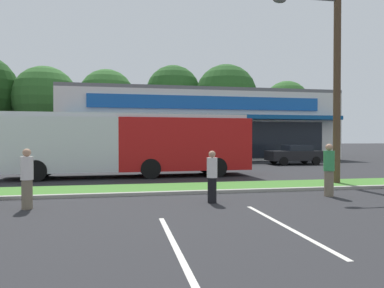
{
  "coord_description": "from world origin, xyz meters",
  "views": [
    {
      "loc": [
        -4.29,
        0.06,
        2.02
      ],
      "look_at": [
        -0.75,
        18.1,
        1.71
      ],
      "focal_mm": 33.74,
      "sensor_mm": 36.0,
      "label": 1
    }
  ],
  "objects_px": {
    "car_5": "(9,157)",
    "pedestrian_mid": "(212,177)",
    "car_0": "(295,154)",
    "pedestrian_far": "(329,170)",
    "car_1": "(214,155)",
    "pedestrian_by_pole": "(27,179)",
    "utility_pole": "(334,49)",
    "city_bus": "(130,143)",
    "car_2": "(96,156)"
  },
  "relations": [
    {
      "from": "car_5",
      "to": "pedestrian_mid",
      "type": "relative_size",
      "value": 2.67
    },
    {
      "from": "car_0",
      "to": "pedestrian_far",
      "type": "height_order",
      "value": "pedestrian_far"
    },
    {
      "from": "car_1",
      "to": "pedestrian_mid",
      "type": "xyz_separation_m",
      "value": [
        -3.78,
        -14.26,
        0.03
      ]
    },
    {
      "from": "car_0",
      "to": "car_1",
      "type": "distance_m",
      "value": 6.47
    },
    {
      "from": "car_0",
      "to": "pedestrian_by_pole",
      "type": "distance_m",
      "value": 21.37
    },
    {
      "from": "pedestrian_far",
      "to": "utility_pole",
      "type": "bearing_deg",
      "value": 11.23
    },
    {
      "from": "city_bus",
      "to": "car_2",
      "type": "distance_m",
      "value": 6.24
    },
    {
      "from": "utility_pole",
      "to": "car_2",
      "type": "xyz_separation_m",
      "value": [
        -10.53,
        10.98,
        -5.01
      ]
    },
    {
      "from": "utility_pole",
      "to": "pedestrian_far",
      "type": "distance_m",
      "value": 5.79
    },
    {
      "from": "car_0",
      "to": "pedestrian_far",
      "type": "relative_size",
      "value": 2.29
    },
    {
      "from": "car_0",
      "to": "car_2",
      "type": "distance_m",
      "value": 14.69
    },
    {
      "from": "car_2",
      "to": "car_5",
      "type": "bearing_deg",
      "value": 176.07
    },
    {
      "from": "car_1",
      "to": "pedestrian_by_pole",
      "type": "bearing_deg",
      "value": 57.1
    },
    {
      "from": "car_1",
      "to": "pedestrian_far",
      "type": "xyz_separation_m",
      "value": [
        0.52,
        -13.8,
        0.13
      ]
    },
    {
      "from": "car_0",
      "to": "car_1",
      "type": "bearing_deg",
      "value": 3.11
    },
    {
      "from": "car_1",
      "to": "pedestrian_mid",
      "type": "distance_m",
      "value": 14.75
    },
    {
      "from": "utility_pole",
      "to": "car_0",
      "type": "bearing_deg",
      "value": 70.35
    },
    {
      "from": "utility_pole",
      "to": "car_0",
      "type": "height_order",
      "value": "utility_pole"
    },
    {
      "from": "car_0",
      "to": "car_2",
      "type": "xyz_separation_m",
      "value": [
        -14.68,
        -0.63,
        0.03
      ]
    },
    {
      "from": "city_bus",
      "to": "car_5",
      "type": "distance_m",
      "value": 9.83
    },
    {
      "from": "pedestrian_by_pole",
      "to": "pedestrian_far",
      "type": "relative_size",
      "value": 0.95
    },
    {
      "from": "car_0",
      "to": "pedestrian_mid",
      "type": "height_order",
      "value": "pedestrian_mid"
    },
    {
      "from": "utility_pole",
      "to": "pedestrian_far",
      "type": "xyz_separation_m",
      "value": [
        -1.8,
        -2.54,
        -4.89
      ]
    },
    {
      "from": "car_2",
      "to": "car_5",
      "type": "xyz_separation_m",
      "value": [
        -5.48,
        0.38,
        0.02
      ]
    },
    {
      "from": "utility_pole",
      "to": "pedestrian_mid",
      "type": "xyz_separation_m",
      "value": [
        -6.1,
        -3.0,
        -4.98
      ]
    },
    {
      "from": "pedestrian_mid",
      "to": "pedestrian_far",
      "type": "bearing_deg",
      "value": 102.27
    },
    {
      "from": "city_bus",
      "to": "car_0",
      "type": "height_order",
      "value": "city_bus"
    },
    {
      "from": "city_bus",
      "to": "car_1",
      "type": "height_order",
      "value": "city_bus"
    },
    {
      "from": "car_5",
      "to": "pedestrian_by_pole",
      "type": "bearing_deg",
      "value": 107.52
    },
    {
      "from": "car_1",
      "to": "car_2",
      "type": "xyz_separation_m",
      "value": [
        -8.21,
        -0.28,
        0.01
      ]
    },
    {
      "from": "utility_pole",
      "to": "pedestrian_mid",
      "type": "height_order",
      "value": "utility_pole"
    },
    {
      "from": "utility_pole",
      "to": "car_1",
      "type": "xyz_separation_m",
      "value": [
        -2.32,
        11.26,
        -5.01
      ]
    },
    {
      "from": "pedestrian_by_pole",
      "to": "pedestrian_far",
      "type": "xyz_separation_m",
      "value": [
        9.7,
        0.4,
        0.05
      ]
    },
    {
      "from": "car_5",
      "to": "pedestrian_mid",
      "type": "bearing_deg",
      "value": 124.64
    },
    {
      "from": "car_0",
      "to": "utility_pole",
      "type": "bearing_deg",
      "value": 70.35
    },
    {
      "from": "utility_pole",
      "to": "pedestrian_far",
      "type": "relative_size",
      "value": 5.98
    },
    {
      "from": "utility_pole",
      "to": "pedestrian_mid",
      "type": "relative_size",
      "value": 6.71
    },
    {
      "from": "car_0",
      "to": "pedestrian_mid",
      "type": "distance_m",
      "value": 17.85
    },
    {
      "from": "pedestrian_mid",
      "to": "car_2",
      "type": "bearing_deg",
      "value": -156.27
    },
    {
      "from": "pedestrian_by_pole",
      "to": "pedestrian_far",
      "type": "bearing_deg",
      "value": -67.12
    },
    {
      "from": "car_2",
      "to": "car_1",
      "type": "bearing_deg",
      "value": 1.98
    },
    {
      "from": "city_bus",
      "to": "car_5",
      "type": "xyz_separation_m",
      "value": [
        -7.6,
        6.16,
        -0.95
      ]
    },
    {
      "from": "utility_pole",
      "to": "car_1",
      "type": "bearing_deg",
      "value": 101.63
    },
    {
      "from": "city_bus",
      "to": "car_5",
      "type": "relative_size",
      "value": 2.91
    },
    {
      "from": "car_2",
      "to": "pedestrian_mid",
      "type": "relative_size",
      "value": 2.67
    },
    {
      "from": "car_1",
      "to": "car_5",
      "type": "bearing_deg",
      "value": -0.39
    },
    {
      "from": "utility_pole",
      "to": "pedestrian_far",
      "type": "height_order",
      "value": "utility_pole"
    },
    {
      "from": "pedestrian_by_pole",
      "to": "car_2",
      "type": "bearing_deg",
      "value": 16.53
    },
    {
      "from": "car_0",
      "to": "city_bus",
      "type": "bearing_deg",
      "value": 27.07
    },
    {
      "from": "city_bus",
      "to": "pedestrian_by_pole",
      "type": "relative_size",
      "value": 7.32
    }
  ]
}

